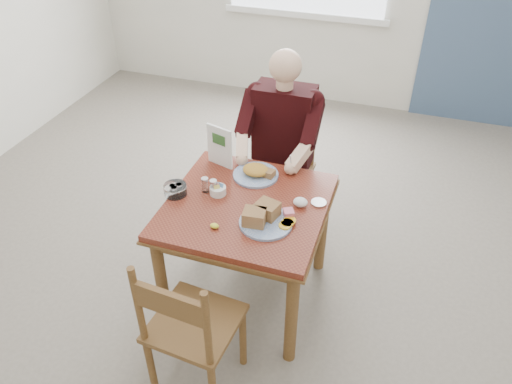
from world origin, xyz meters
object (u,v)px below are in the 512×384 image
(chair_near, at_px, (190,328))
(far_plate, at_px, (257,172))
(table, at_px, (247,218))
(diner, at_px, (281,135))
(near_plate, at_px, (265,217))
(chair_far, at_px, (283,169))

(chair_near, relative_size, far_plate, 2.82)
(table, xyz_separation_m, diner, (0.00, 0.71, 0.17))
(diner, bearing_deg, near_plate, -79.84)
(near_plate, bearing_deg, far_plate, 113.76)
(table, distance_m, chair_near, 0.74)
(table, relative_size, chair_far, 0.97)
(chair_far, height_order, far_plate, chair_far)
(chair_far, distance_m, diner, 0.34)
(diner, xyz_separation_m, far_plate, (-0.03, -0.43, -0.03))
(diner, height_order, far_plate, diner)
(table, bearing_deg, chair_far, 90.00)
(table, xyz_separation_m, chair_near, (-0.05, -0.72, -0.16))
(table, distance_m, far_plate, 0.31)
(chair_near, bearing_deg, far_plate, 88.94)
(chair_near, xyz_separation_m, near_plate, (0.20, 0.59, 0.31))
(chair_near, height_order, near_plate, chair_near)
(near_plate, height_order, far_plate, near_plate)
(near_plate, bearing_deg, table, 139.13)
(chair_near, height_order, far_plate, chair_near)
(chair_far, xyz_separation_m, chair_near, (-0.05, -1.52, 0.00))
(table, height_order, diner, diner)
(chair_far, relative_size, near_plate, 3.00)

